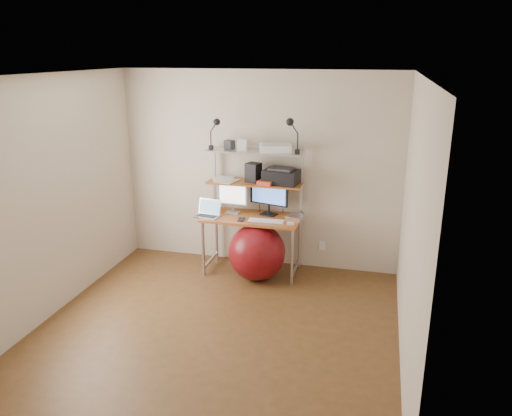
{
  "coord_description": "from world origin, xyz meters",
  "views": [
    {
      "loc": [
        1.49,
        -4.24,
        2.7
      ],
      "look_at": [
        0.12,
        1.15,
        0.95
      ],
      "focal_mm": 35.0,
      "sensor_mm": 36.0,
      "label": 1
    }
  ],
  "objects": [
    {
      "name": "box_white",
      "position": [
        -0.15,
        1.54,
        1.62
      ],
      "size": [
        0.13,
        0.12,
        0.13
      ],
      "primitive_type": "cube",
      "rotation": [
        0.0,
        0.0,
        0.22
      ],
      "color": "white",
      "rests_on": "top_shelf"
    },
    {
      "name": "laptop",
      "position": [
        -0.54,
        1.34,
        0.78
      ],
      "size": [
        0.33,
        0.28,
        0.26
      ],
      "rotation": [
        0.0,
        0.0,
        -0.14
      ],
      "color": "#B7B8BC",
      "rests_on": "desktop"
    },
    {
      "name": "monitor_black",
      "position": [
        0.18,
        1.58,
        1.0
      ],
      "size": [
        0.5,
        0.2,
        0.51
      ],
      "rotation": [
        0.0,
        0.0,
        -0.26
      ],
      "color": "black",
      "rests_on": "desktop"
    },
    {
      "name": "paper_stack",
      "position": [
        -0.4,
        1.57,
        1.16
      ],
      "size": [
        0.4,
        0.4,
        0.02
      ],
      "color": "white",
      "rests_on": "mid_shelf"
    },
    {
      "name": "keyboard",
      "position": [
        0.21,
        1.32,
        0.75
      ],
      "size": [
        0.44,
        0.14,
        0.01
      ],
      "primitive_type": "cube",
      "rotation": [
        0.0,
        0.0,
        0.04
      ],
      "color": "white",
      "rests_on": "desktop"
    },
    {
      "name": "printer",
      "position": [
        0.33,
        1.58,
        1.24
      ],
      "size": [
        0.46,
        0.35,
        0.2
      ],
      "rotation": [
        0.0,
        0.0,
        -0.16
      ],
      "color": "black",
      "rests_on": "mid_shelf"
    },
    {
      "name": "clip_lamp_left",
      "position": [
        -0.47,
        1.51,
        1.83
      ],
      "size": [
        0.15,
        0.08,
        0.38
      ],
      "color": "black",
      "rests_on": "top_shelf"
    },
    {
      "name": "mac_mini",
      "position": [
        0.54,
        1.52,
        0.76
      ],
      "size": [
        0.26,
        0.26,
        0.04
      ],
      "primitive_type": "cube",
      "rotation": [
        0.0,
        0.0,
        -0.3
      ],
      "color": "#B7B8BC",
      "rests_on": "desktop"
    },
    {
      "name": "nas_cube",
      "position": [
        -0.02,
        1.6,
        1.27
      ],
      "size": [
        0.2,
        0.2,
        0.23
      ],
      "primitive_type": "cube",
      "rotation": [
        0.0,
        0.0,
        -0.29
      ],
      "color": "black",
      "rests_on": "mid_shelf"
    },
    {
      "name": "wall_outlet",
      "position": [
        0.85,
        1.79,
        0.3
      ],
      "size": [
        0.08,
        0.01,
        0.12
      ],
      "primitive_type": "cube",
      "color": "white",
      "rests_on": "room"
    },
    {
      "name": "exercise_ball",
      "position": [
        0.11,
        1.25,
        0.35
      ],
      "size": [
        0.7,
        0.7,
        0.7
      ],
      "primitive_type": "sphere",
      "color": "maroon",
      "rests_on": "floor"
    },
    {
      "name": "room",
      "position": [
        0.0,
        0.0,
        1.25
      ],
      "size": [
        3.6,
        3.6,
        3.6
      ],
      "color": "brown",
      "rests_on": "ground"
    },
    {
      "name": "mouse",
      "position": [
        0.52,
        1.27,
        0.75
      ],
      "size": [
        0.09,
        0.07,
        0.02
      ],
      "primitive_type": "cube",
      "rotation": [
        0.0,
        0.0,
        0.25
      ],
      "color": "white",
      "rests_on": "desktop"
    },
    {
      "name": "scanner",
      "position": [
        0.26,
        1.56,
        1.6
      ],
      "size": [
        0.43,
        0.33,
        0.1
      ],
      "rotation": [
        0.0,
        0.0,
        0.27
      ],
      "color": "white",
      "rests_on": "top_shelf"
    },
    {
      "name": "monitor_silver",
      "position": [
        -0.28,
        1.53,
        0.96
      ],
      "size": [
        0.38,
        0.14,
        0.42
      ],
      "rotation": [
        0.0,
        0.0,
        -0.02
      ],
      "color": "#B0B0B5",
      "rests_on": "desktop"
    },
    {
      "name": "clip_lamp_right",
      "position": [
        0.47,
        1.48,
        1.85
      ],
      "size": [
        0.17,
        0.09,
        0.42
      ],
      "color": "black",
      "rests_on": "top_shelf"
    },
    {
      "name": "box_grey",
      "position": [
        -0.33,
        1.6,
        1.6
      ],
      "size": [
        0.13,
        0.13,
        0.1
      ],
      "primitive_type": "cube",
      "rotation": [
        0.0,
        0.0,
        -0.33
      ],
      "color": "#2B2B2D",
      "rests_on": "top_shelf"
    },
    {
      "name": "computer_desk",
      "position": [
        0.0,
        1.5,
        0.96
      ],
      "size": [
        1.2,
        0.6,
        1.57
      ],
      "color": "#AC5721",
      "rests_on": "ground"
    },
    {
      "name": "red_box",
      "position": [
        0.16,
        1.47,
        1.18
      ],
      "size": [
        0.2,
        0.16,
        0.05
      ],
      "primitive_type": "cube",
      "rotation": [
        0.0,
        0.0,
        -0.22
      ],
      "color": "red",
      "rests_on": "mid_shelf"
    },
    {
      "name": "phone",
      "position": [
        -0.1,
        1.29,
        0.75
      ],
      "size": [
        0.09,
        0.15,
        0.01
      ],
      "primitive_type": "cube",
      "rotation": [
        0.0,
        0.0,
        0.12
      ],
      "color": "black",
      "rests_on": "desktop"
    }
  ]
}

